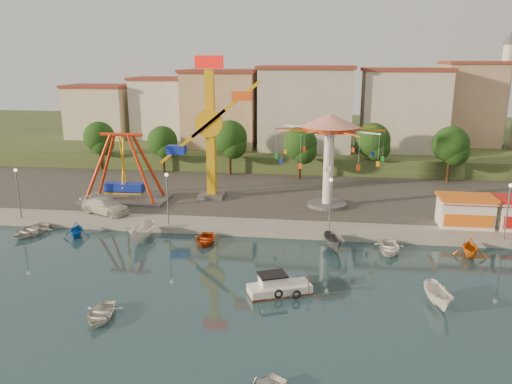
% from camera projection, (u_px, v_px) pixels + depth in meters
% --- Properties ---
extents(ground, '(200.00, 200.00, 0.00)m').
position_uv_depth(ground, '(221.00, 292.00, 36.89)').
color(ground, '#142C38').
rests_on(ground, ground).
extents(quay_deck, '(200.00, 100.00, 0.60)m').
position_uv_depth(quay_deck, '(286.00, 147.00, 96.19)').
color(quay_deck, '#9E998E').
rests_on(quay_deck, ground).
extents(asphalt_pad, '(90.00, 28.00, 0.01)m').
position_uv_depth(asphalt_pad, '(267.00, 186.00, 65.46)').
color(asphalt_pad, '#4C4944').
rests_on(asphalt_pad, quay_deck).
extents(hill_terrace, '(200.00, 60.00, 3.00)m').
position_uv_depth(hill_terrace, '(288.00, 137.00, 100.67)').
color(hill_terrace, '#384C26').
rests_on(hill_terrace, ground).
extents(pirate_ship_ride, '(10.00, 5.00, 8.00)m').
position_uv_depth(pirate_ship_ride, '(124.00, 169.00, 57.70)').
color(pirate_ship_ride, '#59595E').
rests_on(pirate_ship_ride, quay_deck).
extents(kamikaze_tower, '(8.02, 3.10, 16.50)m').
position_uv_depth(kamikaze_tower, '(214.00, 133.00, 57.73)').
color(kamikaze_tower, '#59595E').
rests_on(kamikaze_tower, quay_deck).
extents(wave_swinger, '(11.60, 11.60, 10.40)m').
position_uv_depth(wave_swinger, '(329.00, 139.00, 54.47)').
color(wave_swinger, '#59595E').
rests_on(wave_swinger, quay_deck).
extents(booth_left, '(5.40, 3.78, 3.08)m').
position_uv_depth(booth_left, '(465.00, 211.00, 49.34)').
color(booth_left, white).
rests_on(booth_left, quay_deck).
extents(lamp_post_0, '(0.14, 0.14, 5.00)m').
position_uv_depth(lamp_post_0, '(18.00, 195.00, 51.67)').
color(lamp_post_0, '#59595E').
rests_on(lamp_post_0, quay_deck).
extents(lamp_post_1, '(0.14, 0.14, 5.00)m').
position_uv_depth(lamp_post_1, '(168.00, 200.00, 49.58)').
color(lamp_post_1, '#59595E').
rests_on(lamp_post_1, quay_deck).
extents(lamp_post_2, '(0.14, 0.14, 5.00)m').
position_uv_depth(lamp_post_2, '(330.00, 206.00, 47.50)').
color(lamp_post_2, '#59595E').
rests_on(lamp_post_2, quay_deck).
extents(lamp_post_3, '(0.14, 0.14, 5.00)m').
position_uv_depth(lamp_post_3, '(507.00, 213.00, 45.41)').
color(lamp_post_3, '#59595E').
rests_on(lamp_post_3, quay_deck).
extents(tree_0, '(4.60, 4.60, 7.19)m').
position_uv_depth(tree_0, '(99.00, 137.00, 74.28)').
color(tree_0, '#382314').
rests_on(tree_0, quay_deck).
extents(tree_1, '(4.35, 4.35, 6.80)m').
position_uv_depth(tree_1, '(162.00, 141.00, 72.34)').
color(tree_1, '#382314').
rests_on(tree_1, quay_deck).
extents(tree_2, '(5.02, 5.02, 7.85)m').
position_uv_depth(tree_2, '(230.00, 138.00, 70.44)').
color(tree_2, '#382314').
rests_on(tree_2, quay_deck).
extents(tree_3, '(4.68, 4.68, 7.32)m').
position_uv_depth(tree_3, '(300.00, 144.00, 67.85)').
color(tree_3, '#382314').
rests_on(tree_3, quay_deck).
extents(tree_4, '(4.86, 4.86, 7.60)m').
position_uv_depth(tree_4, '(373.00, 141.00, 69.36)').
color(tree_4, '#382314').
rests_on(tree_4, quay_deck).
extents(tree_5, '(4.83, 4.83, 7.54)m').
position_uv_depth(tree_5, '(451.00, 145.00, 66.33)').
color(tree_5, '#382314').
rests_on(tree_5, quay_deck).
extents(building_0, '(9.26, 9.53, 11.87)m').
position_uv_depth(building_0, '(79.00, 107.00, 83.06)').
color(building_0, beige).
rests_on(building_0, hill_terrace).
extents(building_1, '(12.33, 9.01, 8.63)m').
position_uv_depth(building_1, '(160.00, 115.00, 87.00)').
color(building_1, silver).
rests_on(building_1, hill_terrace).
extents(building_2, '(11.95, 9.28, 11.23)m').
position_uv_depth(building_2, '(234.00, 108.00, 85.50)').
color(building_2, tan).
rests_on(building_2, hill_terrace).
extents(building_3, '(12.59, 10.50, 9.20)m').
position_uv_depth(building_3, '(314.00, 117.00, 80.94)').
color(building_3, beige).
rests_on(building_3, hill_terrace).
extents(building_4, '(10.75, 9.23, 9.24)m').
position_uv_depth(building_4, '(397.00, 116.00, 82.44)').
color(building_4, beige).
rests_on(building_4, hill_terrace).
extents(building_5, '(12.77, 10.96, 11.21)m').
position_uv_depth(building_5, '(485.00, 112.00, 78.66)').
color(building_5, tan).
rests_on(building_5, hill_terrace).
extents(minaret, '(2.80, 2.80, 18.00)m').
position_uv_depth(minaret, '(505.00, 86.00, 80.69)').
color(minaret, silver).
rests_on(minaret, hill_terrace).
extents(cabin_motorboat, '(4.89, 3.40, 1.61)m').
position_uv_depth(cabin_motorboat, '(278.00, 288.00, 36.56)').
color(cabin_motorboat, white).
rests_on(cabin_motorboat, ground).
extents(rowboat_a, '(2.90, 3.78, 0.73)m').
position_uv_depth(rowboat_a, '(100.00, 314.00, 32.98)').
color(rowboat_a, silver).
rests_on(rowboat_a, ground).
extents(skiff, '(1.91, 3.82, 1.41)m').
position_uv_depth(skiff, '(438.00, 296.00, 34.64)').
color(skiff, white).
rests_on(skiff, ground).
extents(van, '(6.09, 4.18, 1.64)m').
position_uv_depth(van, '(105.00, 206.00, 53.58)').
color(van, silver).
rests_on(van, quay_deck).
extents(moored_boat_0, '(3.88, 4.76, 0.87)m').
position_uv_depth(moored_boat_0, '(30.00, 230.00, 48.91)').
color(moored_boat_0, silver).
rests_on(moored_boat_0, ground).
extents(moored_boat_1, '(3.16, 3.42, 1.49)m').
position_uv_depth(moored_boat_1, '(76.00, 229.00, 48.20)').
color(moored_boat_1, blue).
rests_on(moored_boat_1, ground).
extents(moored_boat_2, '(2.03, 4.29, 1.60)m').
position_uv_depth(moored_boat_2, '(143.00, 232.00, 47.31)').
color(moored_boat_2, silver).
rests_on(moored_boat_2, ground).
extents(moored_boat_3, '(2.76, 3.70, 0.73)m').
position_uv_depth(moored_boat_3, '(205.00, 239.00, 46.63)').
color(moored_boat_3, '#C83F10').
rests_on(moored_boat_3, ground).
extents(moored_boat_5, '(2.25, 3.74, 1.36)m').
position_uv_depth(moored_boat_5, '(333.00, 242.00, 45.01)').
color(moored_boat_5, '#545559').
rests_on(moored_boat_5, ground).
extents(moored_boat_6, '(3.17, 4.12, 0.79)m').
position_uv_depth(moored_boat_6, '(389.00, 248.00, 44.44)').
color(moored_boat_6, white).
rests_on(moored_boat_6, ground).
extents(moored_boat_7, '(3.22, 3.58, 1.67)m').
position_uv_depth(moored_boat_7, '(470.00, 247.00, 43.43)').
color(moored_boat_7, orange).
rests_on(moored_boat_7, ground).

